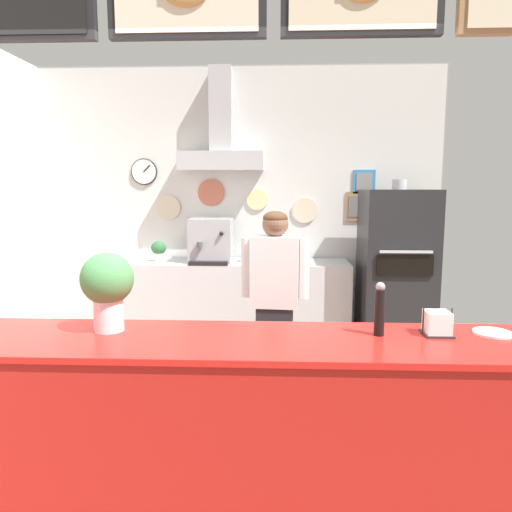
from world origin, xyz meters
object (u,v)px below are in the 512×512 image
(shop_worker, at_px, (275,302))
(condiment_plate, at_px, (493,333))
(pepper_grinder, at_px, (380,309))
(espresso_machine, at_px, (211,241))
(basil_vase, at_px, (108,287))
(potted_basil, at_px, (159,250))
(napkin_holder, at_px, (437,324))
(potted_oregano, at_px, (251,251))
(pizza_oven, at_px, (396,273))

(shop_worker, distance_m, condiment_plate, 1.71)
(shop_worker, height_order, pepper_grinder, shop_worker)
(espresso_machine, xyz_separation_m, basil_vase, (-0.12, -2.80, 0.08))
(basil_vase, bearing_deg, pepper_grinder, -0.77)
(basil_vase, relative_size, pepper_grinder, 1.50)
(potted_basil, distance_m, pepper_grinder, 3.33)
(napkin_holder, xyz_separation_m, pepper_grinder, (-0.28, -0.02, 0.07))
(napkin_holder, distance_m, basil_vase, 1.61)
(shop_worker, xyz_separation_m, potted_basil, (-1.26, 1.45, 0.21))
(shop_worker, xyz_separation_m, napkin_holder, (0.79, -1.35, 0.22))
(espresso_machine, relative_size, potted_oregano, 2.13)
(pepper_grinder, bearing_deg, potted_oregano, 105.28)
(pizza_oven, height_order, condiment_plate, pizza_oven)
(pepper_grinder, bearing_deg, shop_worker, 110.29)
(napkin_holder, bearing_deg, potted_oregano, 110.60)
(potted_basil, height_order, potted_oregano, same)
(pizza_oven, height_order, espresso_machine, pizza_oven)
(pizza_oven, bearing_deg, espresso_machine, 175.13)
(potted_oregano, distance_m, napkin_holder, 2.98)
(basil_vase, height_order, condiment_plate, basil_vase)
(potted_basil, xyz_separation_m, basil_vase, (0.45, -2.80, 0.18))
(espresso_machine, relative_size, potted_basil, 2.13)
(potted_oregano, relative_size, condiment_plate, 1.19)
(napkin_holder, bearing_deg, shop_worker, 120.29)
(potted_oregano, bearing_deg, condiment_plate, -64.46)
(basil_vase, distance_m, pepper_grinder, 1.32)
(potted_oregano, distance_m, pepper_grinder, 2.92)
(basil_vase, bearing_deg, potted_basil, 99.10)
(pizza_oven, bearing_deg, napkin_holder, -99.64)
(potted_basil, bearing_deg, condiment_plate, -50.08)
(potted_oregano, relative_size, pepper_grinder, 0.84)
(potted_basil, height_order, basil_vase, basil_vase)
(shop_worker, distance_m, basil_vase, 1.63)
(basil_vase, xyz_separation_m, pepper_grinder, (1.32, -0.02, -0.09))
(basil_vase, xyz_separation_m, condiment_plate, (1.88, 0.03, -0.22))
(pizza_oven, height_order, potted_basil, pizza_oven)
(espresso_machine, relative_size, pepper_grinder, 1.79)
(pepper_grinder, height_order, condiment_plate, pepper_grinder)
(pizza_oven, distance_m, shop_worker, 1.78)
(shop_worker, distance_m, potted_oregano, 1.48)
(shop_worker, relative_size, potted_basil, 7.03)
(potted_basil, bearing_deg, basil_vase, -80.90)
(shop_worker, distance_m, espresso_machine, 1.63)
(pizza_oven, distance_m, potted_oregano, 1.52)
(pizza_oven, relative_size, shop_worker, 1.17)
(shop_worker, bearing_deg, espresso_machine, -59.49)
(shop_worker, xyz_separation_m, espresso_machine, (-0.69, 1.44, 0.31))
(pizza_oven, xyz_separation_m, basil_vase, (-2.05, -2.63, 0.38))
(shop_worker, height_order, basil_vase, shop_worker)
(potted_oregano, distance_m, basil_vase, 2.86)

